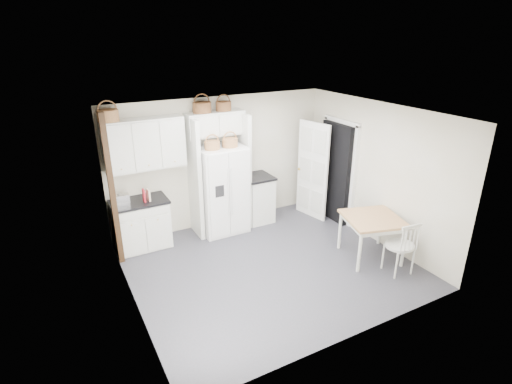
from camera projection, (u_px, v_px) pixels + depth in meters
floor at (270, 265)px, 6.84m from camera, size 4.50×4.50×0.00m
ceiling at (272, 114)px, 5.87m from camera, size 4.50×4.50×0.00m
wall_back at (220, 162)px, 7.99m from camera, size 4.50×0.00×4.50m
wall_left at (126, 226)px, 5.36m from camera, size 0.00×4.00×4.00m
wall_right at (376, 173)px, 7.35m from camera, size 0.00×4.00×4.00m
refrigerator at (222, 190)px, 7.78m from camera, size 0.89×0.72×1.73m
base_cab_left at (142, 225)px, 7.30m from camera, size 0.95×0.60×0.88m
base_cab_right at (257, 199)px, 8.35m from camera, size 0.54×0.64×0.95m
dining_table at (371, 237)px, 6.97m from camera, size 1.14×1.14×0.77m
windsor_chair at (400, 245)px, 6.50m from camera, size 0.52×0.48×0.98m
counter_left at (139, 202)px, 7.13m from camera, size 0.99×0.64×0.04m
counter_right at (257, 177)px, 8.17m from camera, size 0.58×0.69×0.04m
toaster at (121, 200)px, 6.92m from camera, size 0.27×0.16×0.18m
cookbook_red at (144, 196)px, 7.05m from camera, size 0.04×0.15×0.22m
cookbook_cream at (148, 195)px, 7.09m from camera, size 0.05×0.14×0.21m
basket_upper_a at (108, 116)px, 6.53m from camera, size 0.34×0.34×0.19m
basket_bridge_a at (202, 107)px, 7.25m from camera, size 0.34×0.34×0.19m
basket_bridge_b at (224, 106)px, 7.44m from camera, size 0.30×0.30×0.17m
basket_fridge_a at (212, 145)px, 7.26m from camera, size 0.28×0.28×0.15m
basket_fridge_b at (230, 143)px, 7.41m from camera, size 0.30×0.30×0.16m
upper_cabinet at (144, 144)px, 6.96m from camera, size 1.40×0.34×0.90m
bridge_cabinet at (215, 124)px, 7.48m from camera, size 1.12×0.34×0.45m
fridge_panel_left at (195, 179)px, 7.51m from camera, size 0.08×0.60×2.30m
fridge_panel_right at (243, 171)px, 7.96m from camera, size 0.08×0.60×2.30m
trim_post at (112, 192)px, 6.49m from camera, size 0.09×0.09×2.60m
doorway_void at (336, 173)px, 8.23m from camera, size 0.18×0.85×2.05m
door_slab at (312, 171)px, 8.34m from camera, size 0.21×0.79×2.05m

